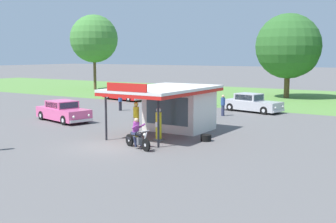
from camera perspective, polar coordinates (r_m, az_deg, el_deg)
The scene contains 15 objects.
ground_plane at distance 22.83m, azimuth -7.70°, elevation -4.59°, with size 300.00×300.00×0.00m, color #5B5959.
grass_verge_strip at distance 49.44m, azimuth 15.23°, elevation 1.77°, with size 120.00×24.00×0.01m, color #56843D.
service_station_kiosk at distance 26.85m, azimuth 0.99°, elevation 0.98°, with size 4.42×7.30×3.30m.
gas_pump_nearside at distance 24.84m, azimuth -4.26°, elevation -1.31°, with size 0.44×0.44×2.08m.
gas_pump_offside at distance 23.98m, azimuth -1.26°, elevation -1.88°, with size 0.44×0.44×1.86m.
motorcycle_with_rider at distance 22.00m, azimuth -4.13°, elevation -3.27°, with size 2.08×0.97×1.58m.
featured_classic_sedan at distance 31.90m, azimuth -13.79°, elevation -0.02°, with size 5.20×2.98×1.48m.
parked_car_back_row_right at distance 36.79m, azimuth 11.07°, elevation 1.05°, with size 5.34×2.82×1.53m.
parked_car_back_row_left at distance 45.65m, azimuth -5.86°, elevation 2.42°, with size 5.60×2.91×1.58m.
parked_car_second_row_spare at distance 41.28m, azimuth 2.30°, elevation 1.91°, with size 5.73×2.72×1.53m.
bystander_admiring_sedan at distance 37.04m, azimuth -6.37°, elevation 1.36°, with size 0.34×0.34×1.54m.
bystander_standing_back_lot at distance 33.87m, azimuth 7.32°, elevation 0.90°, with size 0.34×0.34×1.67m.
tree_oak_far_right at distance 49.49m, azimuth 15.95°, elevation 8.12°, with size 7.14×7.14×9.28m.
tree_oak_distant_spare at distance 59.70m, azimuth -9.68°, elevation 9.42°, with size 6.47×6.47×10.16m.
spare_tire_stack at distance 23.99m, azimuth 5.07°, elevation -3.52°, with size 0.60×0.60×0.36m.
Camera 1 is at (14.40, -17.06, 4.79)m, focal length 45.82 mm.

